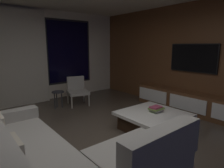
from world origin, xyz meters
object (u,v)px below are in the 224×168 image
side_stool (58,95)px  sectional_couch (59,162)px  accent_chair_near_window (77,89)px  media_console (193,104)px  book_stack_on_coffee_table (156,109)px  coffee_table (153,121)px  mounted_tv (193,58)px

side_stool → sectional_couch: bearing=-113.6°
sectional_couch → accent_chair_near_window: 3.31m
sectional_couch → media_console: (3.58, 0.25, -0.04)m
book_stack_on_coffee_table → media_console: media_console is taller
side_stool → book_stack_on_coffee_table: bearing=-69.1°
media_console → coffee_table: bearing=179.8°
sectional_couch → media_console: 3.59m
accent_chair_near_window → mounted_tv: size_ratio=0.65×
sectional_couch → side_stool: size_ratio=5.43×
side_stool → media_console: media_console is taller
coffee_table → media_console: (1.51, -0.00, 0.06)m
accent_chair_near_window → sectional_couch: bearing=-122.9°
coffee_table → media_console: 1.52m
coffee_table → media_console: media_console is taller
side_stool → mounted_tv: mounted_tv is taller
book_stack_on_coffee_table → coffee_table: bearing=-168.5°
book_stack_on_coffee_table → media_console: bearing=-0.9°
side_stool → mounted_tv: (2.55, -2.31, 0.98)m
accent_chair_near_window → media_console: size_ratio=0.25×
book_stack_on_coffee_table → accent_chair_near_window: bearing=98.2°
side_stool → media_console: 3.45m
book_stack_on_coffee_table → media_console: 1.43m
sectional_couch → side_stool: 3.01m
accent_chair_near_window → mounted_tv: 3.18m
mounted_tv → book_stack_on_coffee_table: bearing=-173.8°
sectional_couch → coffee_table: bearing=7.1°
mounted_tv → coffee_table: bearing=-173.5°
coffee_table → accent_chair_near_window: size_ratio=1.49×
book_stack_on_coffee_table → side_stool: size_ratio=0.61×
sectional_couch → book_stack_on_coffee_table: sectional_couch is taller
book_stack_on_coffee_table → accent_chair_near_window: (-0.36, 2.50, 0.02)m
coffee_table → mounted_tv: size_ratio=0.97×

